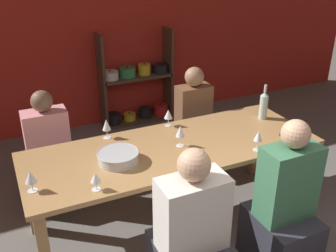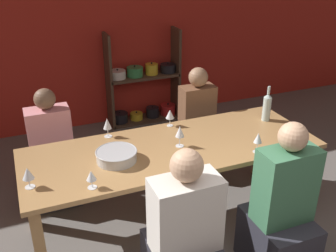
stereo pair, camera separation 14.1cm
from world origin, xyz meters
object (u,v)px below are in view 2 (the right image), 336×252
wine_glass_white_a (28,174)px  wine_glass_empty_c (91,176)px  wine_glass_red_b (170,115)px  wine_glass_empty_b (258,138)px  wine_glass_red_a (107,124)px  wine_bottle_green (267,107)px  shelf_unit (144,89)px  person_near_b (185,251)px  person_far_a (196,133)px  cell_phone (286,135)px  person_far_b (54,160)px  mixing_bowl (117,155)px  wine_glass_empty_a (180,132)px  person_near_a (280,219)px  dining_table (172,155)px

wine_glass_white_a → wine_glass_empty_c: size_ratio=1.16×
wine_glass_empty_c → wine_glass_red_b: 1.16m
wine_glass_empty_b → wine_glass_red_a: bearing=145.2°
wine_glass_empty_c → wine_glass_red_a: bearing=67.6°
wine_glass_white_a → wine_bottle_green: bearing=8.5°
shelf_unit → person_near_b: size_ratio=1.05×
wine_glass_red_a → wine_glass_empty_c: size_ratio=1.29×
wine_glass_empty_b → wine_bottle_green: bearing=49.0°
person_far_a → shelf_unit: bearing=-85.9°
wine_bottle_green → cell_phone: bearing=-93.7°
wine_glass_red_a → wine_glass_empty_b: wine_glass_red_a is taller
wine_glass_red_b → person_far_b: 1.23m
mixing_bowl → wine_glass_red_b: size_ratio=2.03×
mixing_bowl → wine_glass_white_a: size_ratio=2.07×
wine_glass_white_a → person_near_b: 1.21m
person_far_a → mixing_bowl: bearing=36.2°
shelf_unit → wine_glass_empty_a: (-0.45, -2.24, 0.44)m
cell_phone → person_near_a: (-0.49, -0.63, -0.32)m
wine_glass_white_a → wine_glass_red_b: bearing=23.4°
wine_glass_white_a → wine_glass_empty_c: (0.41, -0.17, -0.01)m
wine_glass_empty_a → person_near_b: (-0.32, -0.83, -0.47)m
wine_glass_empty_c → person_near_b: size_ratio=0.11×
shelf_unit → wine_bottle_green: shelf_unit is taller
wine_glass_empty_c → person_far_b: (-0.16, 1.13, -0.45)m
wine_glass_empty_b → cell_phone: bearing=20.4°
wine_bottle_green → person_far_b: person_far_b is taller
wine_glass_empty_b → mixing_bowl: bearing=164.8°
wine_glass_red_b → person_far_b: (-1.06, 0.39, -0.47)m
wine_glass_red_a → wine_glass_empty_c: bearing=-112.4°
shelf_unit → wine_glass_red_a: bearing=-117.8°
wine_glass_red_b → person_near_b: person_near_b is taller
dining_table → wine_glass_white_a: wine_glass_white_a is taller
person_near_a → person_far_a: (0.07, 1.59, -0.02)m
dining_table → cell_phone: (1.03, -0.19, 0.09)m
wine_glass_empty_b → person_near_b: 1.10m
wine_glass_white_a → person_near_b: (0.91, -0.67, -0.44)m
wine_bottle_green → person_near_a: (-0.51, -0.99, -0.46)m
wine_glass_empty_c → wine_glass_white_a: bearing=157.1°
dining_table → wine_bottle_green: size_ratio=7.26×
wine_bottle_green → person_near_a: 1.20m
wine_glass_empty_b → person_far_a: (0.00, 1.11, -0.46)m
wine_glass_empty_b → wine_glass_empty_c: (-1.37, 0.00, -0.03)m
dining_table → person_far_a: person_far_a is taller
cell_phone → person_near_b: bearing=-153.3°
wine_glass_empty_a → person_far_a: person_far_a is taller
person_near_b → wine_glass_empty_a: bearing=68.7°
wine_bottle_green → wine_glass_red_b: bearing=165.7°
shelf_unit → person_far_b: size_ratio=1.11×
wine_glass_red_a → wine_glass_empty_b: bearing=-34.8°
wine_bottle_green → wine_glass_white_a: 2.24m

